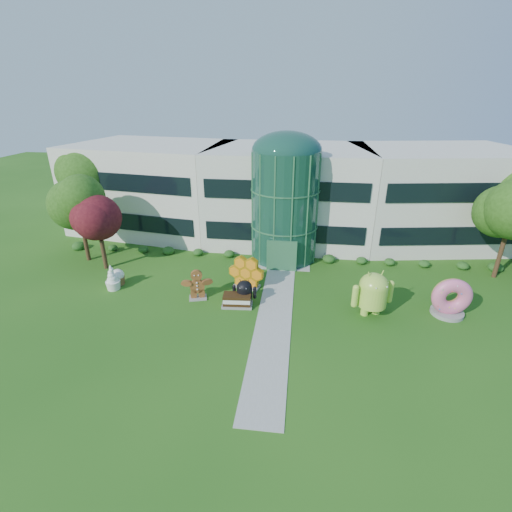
% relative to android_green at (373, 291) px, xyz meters
% --- Properties ---
extents(ground, '(140.00, 140.00, 0.00)m').
position_rel_android_green_xyz_m(ground, '(-6.69, -2.86, -1.84)').
color(ground, '#215114').
rests_on(ground, ground).
extents(building, '(46.00, 15.00, 9.30)m').
position_rel_android_green_xyz_m(building, '(-6.69, 15.14, 2.81)').
color(building, beige).
rests_on(building, ground).
extents(atrium, '(6.00, 6.00, 9.80)m').
position_rel_android_green_xyz_m(atrium, '(-6.69, 9.14, 3.06)').
color(atrium, '#194738').
rests_on(atrium, ground).
extents(walkway, '(2.40, 20.00, 0.04)m').
position_rel_android_green_xyz_m(walkway, '(-6.69, -0.86, -1.82)').
color(walkway, '#9E9E93').
rests_on(walkway, ground).
extents(tree_red, '(4.00, 4.00, 6.00)m').
position_rel_android_green_xyz_m(tree_red, '(-22.19, 4.64, 1.16)').
color(tree_red, '#3F0C14').
rests_on(tree_red, ground).
extents(trees_backdrop, '(52.00, 8.00, 8.40)m').
position_rel_android_green_xyz_m(trees_backdrop, '(-6.69, 10.14, 2.36)').
color(trees_backdrop, '#214611').
rests_on(trees_backdrop, ground).
extents(android_green, '(3.79, 3.16, 3.67)m').
position_rel_android_green_xyz_m(android_green, '(0.00, 0.00, 0.00)').
color(android_green, '#A8D644').
rests_on(android_green, ground).
extents(android_black, '(1.89, 1.30, 2.11)m').
position_rel_android_green_xyz_m(android_black, '(-9.06, 0.37, -0.78)').
color(android_black, black).
rests_on(android_black, ground).
extents(donut, '(2.81, 1.44, 2.87)m').
position_rel_android_green_xyz_m(donut, '(5.38, 0.61, -0.40)').
color(donut, '#D55192').
rests_on(donut, ground).
extents(gingerbread, '(2.78, 1.67, 2.41)m').
position_rel_android_green_xyz_m(gingerbread, '(-12.67, 0.54, -0.63)').
color(gingerbread, brown).
rests_on(gingerbread, ground).
extents(ice_cream_sandwich, '(2.27, 1.24, 0.98)m').
position_rel_android_green_xyz_m(ice_cream_sandwich, '(-9.52, -0.19, -1.35)').
color(ice_cream_sandwich, black).
rests_on(ice_cream_sandwich, ground).
extents(honeycomb, '(3.20, 1.73, 2.39)m').
position_rel_android_green_xyz_m(honeycomb, '(-9.27, 2.76, -0.64)').
color(honeycomb, orange).
rests_on(honeycomb, ground).
extents(froyo, '(1.40, 1.40, 2.10)m').
position_rel_android_green_xyz_m(froyo, '(-19.71, 1.11, -0.79)').
color(froyo, white).
rests_on(froyo, ground).
extents(cupcake, '(1.38, 1.38, 1.34)m').
position_rel_android_green_xyz_m(cupcake, '(-19.67, 1.92, -1.17)').
color(cupcake, white).
rests_on(cupcake, ground).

